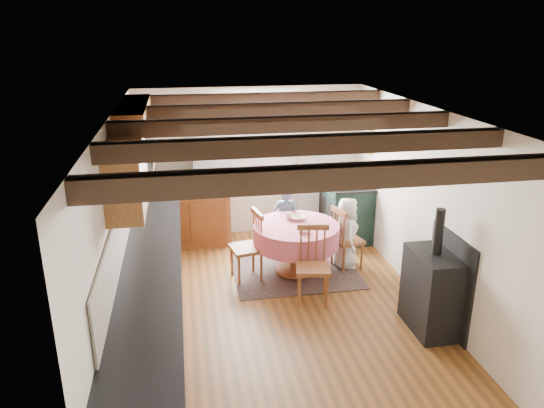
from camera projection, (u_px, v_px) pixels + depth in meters
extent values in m
cube|color=brown|center=(284.00, 317.00, 6.12)|extent=(3.60, 5.50, 0.00)
cube|color=white|center=(286.00, 116.00, 5.34)|extent=(3.60, 5.50, 0.00)
cube|color=silver|center=(251.00, 162.00, 8.29)|extent=(3.60, 0.00, 2.40)
cube|color=silver|center=(373.00, 382.00, 3.17)|extent=(3.60, 0.00, 2.40)
cube|color=silver|center=(118.00, 234.00, 5.43)|extent=(0.00, 5.50, 2.40)
cube|color=silver|center=(435.00, 213.00, 6.03)|extent=(0.00, 5.50, 2.40)
cube|color=black|center=(344.00, 176.00, 3.51)|extent=(3.60, 0.16, 0.16)
cube|color=black|center=(309.00, 145.00, 4.44)|extent=(3.60, 0.16, 0.16)
cube|color=black|center=(286.00, 124.00, 5.37)|extent=(3.60, 0.16, 0.16)
cube|color=black|center=(269.00, 110.00, 6.29)|extent=(3.60, 0.16, 0.16)
cube|color=black|center=(257.00, 99.00, 7.22)|extent=(3.60, 0.16, 0.16)
cube|color=beige|center=(123.00, 224.00, 5.71)|extent=(0.02, 4.50, 0.55)
cube|color=beige|center=(188.00, 165.00, 8.10)|extent=(1.40, 0.02, 0.55)
cube|color=#9E6431|center=(153.00, 295.00, 5.73)|extent=(0.60, 5.30, 0.88)
cube|color=#9E6431|center=(188.00, 217.00, 8.08)|extent=(1.30, 0.60, 0.88)
cube|color=black|center=(151.00, 257.00, 5.58)|extent=(0.64, 5.30, 0.04)
cube|color=black|center=(186.00, 189.00, 7.91)|extent=(1.30, 0.64, 0.04)
cube|color=#9E6431|center=(136.00, 140.00, 6.33)|extent=(0.34, 1.80, 0.90)
cube|color=#9E6431|center=(126.00, 177.00, 4.95)|extent=(0.34, 0.90, 0.70)
cube|color=white|center=(257.00, 138.00, 8.16)|extent=(1.34, 0.03, 1.54)
cube|color=white|center=(257.00, 138.00, 8.16)|extent=(1.20, 0.01, 1.40)
cube|color=silver|center=(205.00, 172.00, 8.10)|extent=(0.35, 0.10, 2.10)
cube|color=silver|center=(309.00, 167.00, 8.38)|extent=(0.35, 0.10, 2.10)
cylinder|color=black|center=(257.00, 100.00, 7.88)|extent=(2.00, 0.03, 0.03)
cube|color=gold|center=(367.00, 133.00, 8.00)|extent=(0.04, 0.50, 0.60)
cylinder|color=silver|center=(315.00, 130.00, 8.27)|extent=(0.30, 0.02, 0.30)
cube|color=black|center=(295.00, 272.00, 7.23)|extent=(1.73, 1.35, 0.01)
imported|color=#465F74|center=(286.00, 221.00, 7.64)|extent=(0.44, 0.35, 1.07)
imported|color=silver|center=(346.00, 233.00, 7.23)|extent=(0.39, 0.54, 1.04)
imported|color=silver|center=(298.00, 218.00, 7.18)|extent=(0.21, 0.21, 0.05)
imported|color=silver|center=(304.00, 230.00, 6.74)|extent=(0.19, 0.19, 0.05)
imported|color=silver|center=(288.00, 216.00, 7.18)|extent=(0.13, 0.13, 0.10)
cylinder|color=#262628|center=(175.00, 183.00, 7.79)|extent=(0.12, 0.12, 0.21)
cylinder|color=#262628|center=(197.00, 181.00, 7.96)|extent=(0.16, 0.16, 0.18)
cylinder|color=#262628|center=(209.00, 179.00, 7.86)|extent=(0.10, 0.10, 0.29)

